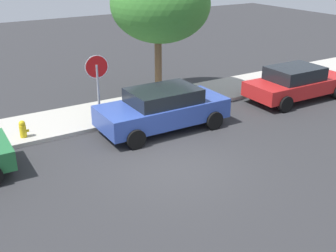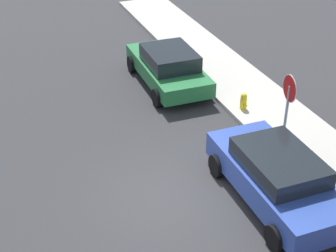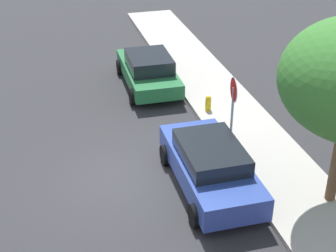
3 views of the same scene
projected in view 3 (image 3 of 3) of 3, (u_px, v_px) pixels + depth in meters
ground_plane at (118, 179)px, 15.46m from camera, size 60.00×60.00×0.00m
sidewalk_curb at (265, 154)px, 16.53m from camera, size 32.00×2.54×0.14m
stop_sign at (233, 101)px, 16.04m from camera, size 0.80×0.12×2.57m
parked_car_blue at (210, 165)px, 14.72m from camera, size 4.50×2.10×1.46m
parked_car_green at (149, 70)px, 20.87m from camera, size 4.45×2.17×1.44m
fire_hydrant at (208, 105)px, 18.98m from camera, size 0.30×0.22×0.72m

